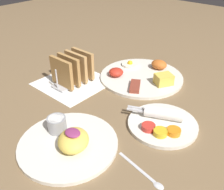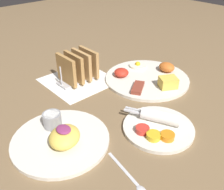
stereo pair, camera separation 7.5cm
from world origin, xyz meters
name	(u,v)px [view 2 (the right image)]	position (x,y,z in m)	size (l,w,h in m)	color
ground_plane	(115,103)	(0.00, 0.00, 0.00)	(3.00, 3.00, 0.00)	brown
napkin_flat	(79,80)	(-0.19, 0.00, 0.00)	(0.22, 0.22, 0.00)	white
plate_breakfast	(148,77)	(-0.03, 0.19, 0.01)	(0.30, 0.30, 0.05)	silver
plate_condiments	(158,126)	(0.17, 0.00, 0.01)	(0.20, 0.19, 0.04)	silver
plate_foreground	(61,137)	(0.03, -0.22, 0.01)	(0.24, 0.24, 0.06)	silver
toast_rack	(78,67)	(-0.19, 0.00, 0.05)	(0.10, 0.15, 0.10)	#B7B7BC
teaspoon	(132,178)	(0.23, -0.17, 0.00)	(0.13, 0.03, 0.01)	silver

